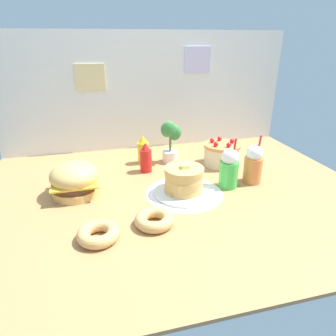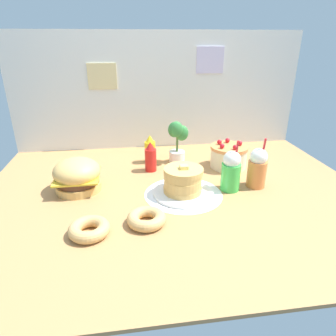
{
  "view_description": "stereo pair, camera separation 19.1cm",
  "coord_description": "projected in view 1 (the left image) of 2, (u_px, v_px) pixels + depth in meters",
  "views": [
    {
      "loc": [
        -0.48,
        -1.65,
        0.92
      ],
      "look_at": [
        -0.05,
        0.04,
        0.16
      ],
      "focal_mm": 32.03,
      "sensor_mm": 36.0,
      "label": 1
    },
    {
      "loc": [
        -0.29,
        -1.69,
        0.92
      ],
      "look_at": [
        -0.05,
        0.04,
        0.16
      ],
      "focal_mm": 32.03,
      "sensor_mm": 36.0,
      "label": 2
    }
  ],
  "objects": [
    {
      "name": "mustard_bottle",
      "position": [
        143.0,
        150.0,
        2.37
      ],
      "size": [
        0.09,
        0.09,
        0.23
      ],
      "color": "yellow",
      "rests_on": "ground_plane"
    },
    {
      "name": "burger",
      "position": [
        75.0,
        180.0,
        1.88
      ],
      "size": [
        0.3,
        0.3,
        0.22
      ],
      "color": "#DBA859",
      "rests_on": "ground_plane"
    },
    {
      "name": "orange_float_cup",
      "position": [
        253.0,
        164.0,
        2.04
      ],
      "size": [
        0.12,
        0.12,
        0.34
      ],
      "color": "orange",
      "rests_on": "ground_plane"
    },
    {
      "name": "layer_cake",
      "position": [
        222.0,
        154.0,
        2.35
      ],
      "size": [
        0.28,
        0.28,
        0.21
      ],
      "color": "beige",
      "rests_on": "ground_plane"
    },
    {
      "name": "donut_pink_glaze",
      "position": [
        98.0,
        234.0,
        1.48
      ],
      "size": [
        0.21,
        0.21,
        0.06
      ],
      "color": "tan",
      "rests_on": "ground_plane"
    },
    {
      "name": "donut_chocolate",
      "position": [
        154.0,
        219.0,
        1.59
      ],
      "size": [
        0.21,
        0.21,
        0.06
      ],
      "color": "tan",
      "rests_on": "ground_plane"
    },
    {
      "name": "back_wall",
      "position": [
        147.0,
        92.0,
        2.59
      ],
      "size": [
        2.5,
        0.04,
        0.99
      ],
      "color": "silver",
      "rests_on": "ground_plane"
    },
    {
      "name": "potted_plant",
      "position": [
        170.0,
        140.0,
        2.36
      ],
      "size": [
        0.16,
        0.14,
        0.35
      ],
      "color": "white",
      "rests_on": "ground_plane"
    },
    {
      "name": "ketchup_bottle",
      "position": [
        146.0,
        158.0,
        2.22
      ],
      "size": [
        0.09,
        0.09,
        0.23
      ],
      "color": "red",
      "rests_on": "ground_plane"
    },
    {
      "name": "ground_plane",
      "position": [
        177.0,
        194.0,
        1.95
      ],
      "size": [
        2.5,
        1.91,
        0.02
      ],
      "primitive_type": "cube",
      "color": "#B27F4C"
    },
    {
      "name": "doily_mat",
      "position": [
        184.0,
        193.0,
        1.93
      ],
      "size": [
        0.5,
        0.5,
        0.0
      ],
      "primitive_type": "cylinder",
      "color": "white",
      "rests_on": "ground_plane"
    },
    {
      "name": "pancake_stack",
      "position": [
        184.0,
        182.0,
        1.9
      ],
      "size": [
        0.39,
        0.39,
        0.2
      ],
      "color": "white",
      "rests_on": "doily_mat"
    },
    {
      "name": "cream_soda_cup",
      "position": [
        229.0,
        168.0,
        1.97
      ],
      "size": [
        0.12,
        0.12,
        0.34
      ],
      "color": "green",
      "rests_on": "ground_plane"
    }
  ]
}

